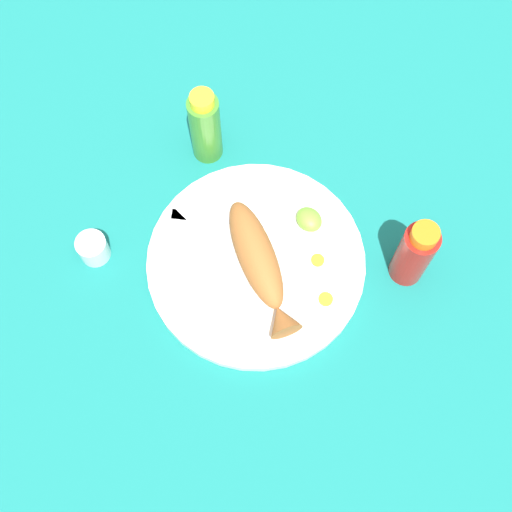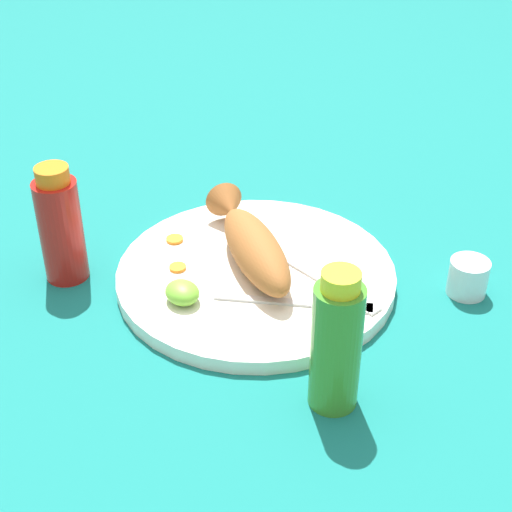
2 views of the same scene
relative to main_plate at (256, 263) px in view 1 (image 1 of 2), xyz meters
name	(u,v)px [view 1 (image 1 of 2)]	position (x,y,z in m)	size (l,w,h in m)	color
ground_plane	(256,265)	(0.00, 0.00, -0.01)	(4.00, 4.00, 0.00)	#146B66
main_plate	(256,263)	(0.00, 0.00, 0.00)	(0.34, 0.34, 0.02)	white
fried_fish	(260,264)	(-0.02, 0.01, 0.04)	(0.23, 0.12, 0.06)	#935628
fork_near	(203,243)	(0.07, 0.05, 0.01)	(0.19, 0.03, 0.00)	silver
fork_far	(221,219)	(0.09, 0.00, 0.01)	(0.14, 0.14, 0.00)	silver
carrot_slice_near	(326,299)	(-0.12, -0.05, 0.01)	(0.02, 0.02, 0.00)	orange
carrot_slice_mid	(318,260)	(-0.06, -0.08, 0.01)	(0.02, 0.02, 0.00)	orange
lime_wedge_main	(310,220)	(0.00, -0.11, 0.02)	(0.04, 0.04, 0.02)	#6BB233
hot_sauce_bottle_red	(414,253)	(-0.15, -0.18, 0.06)	(0.05, 0.05, 0.15)	#B21914
hot_sauce_bottle_green	(205,127)	(0.21, -0.06, 0.07)	(0.05, 0.05, 0.16)	#3D8428
salt_cup	(93,249)	(0.17, 0.19, 0.01)	(0.05, 0.05, 0.05)	silver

